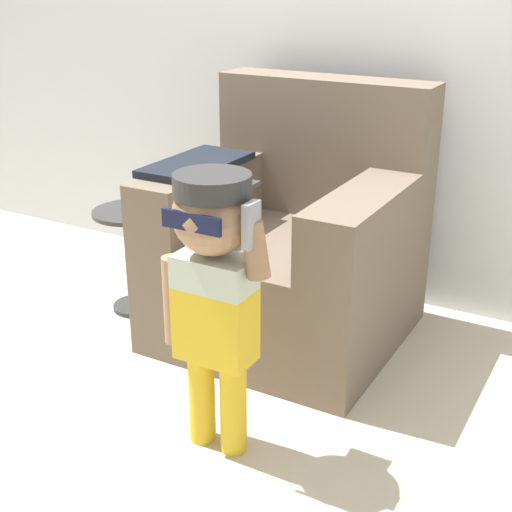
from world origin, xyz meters
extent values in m
plane|color=#BCB29E|center=(0.00, 0.00, 0.00)|extent=(10.00, 10.00, 0.00)
cube|color=silver|center=(0.00, 0.78, 1.30)|extent=(10.00, 0.05, 2.60)
cube|color=#6B5B4C|center=(-0.14, 0.18, 0.22)|extent=(0.93, 0.90, 0.45)
cube|color=#6B5B4C|center=(-0.14, 0.52, 0.74)|extent=(0.93, 0.21, 0.58)
cube|color=#6B5B4C|center=(-0.49, 0.07, 0.58)|extent=(0.22, 0.70, 0.25)
cube|color=#6B5B4C|center=(0.22, 0.07, 0.58)|extent=(0.22, 0.70, 0.25)
cube|color=black|center=(-0.49, 0.07, 0.72)|extent=(0.26, 0.50, 0.03)
cylinder|color=gold|center=(-0.04, -0.61, 0.16)|extent=(0.09, 0.09, 0.32)
cylinder|color=gold|center=(0.08, -0.61, 0.16)|extent=(0.09, 0.09, 0.32)
cube|color=gold|center=(0.02, -0.61, 0.44)|extent=(0.24, 0.14, 0.24)
cube|color=#B7C6B2|center=(0.02, -0.61, 0.61)|extent=(0.24, 0.14, 0.10)
sphere|color=#997051|center=(0.02, -0.61, 0.79)|extent=(0.24, 0.24, 0.24)
cylinder|color=#2D2D2D|center=(0.02, -0.61, 0.88)|extent=(0.23, 0.23, 0.07)
cube|color=#2D2D2D|center=(0.02, -0.50, 0.86)|extent=(0.14, 0.11, 0.01)
cube|color=#0F1433|center=(0.02, -0.72, 0.80)|extent=(0.19, 0.01, 0.05)
cylinder|color=#997051|center=(-0.13, -0.61, 0.49)|extent=(0.07, 0.07, 0.29)
cylinder|color=#997051|center=(0.16, -0.61, 0.71)|extent=(0.10, 0.07, 0.17)
cube|color=gray|center=(0.16, -0.62, 0.79)|extent=(0.02, 0.07, 0.13)
cylinder|color=#333333|center=(-0.84, 0.06, 0.01)|extent=(0.22, 0.22, 0.02)
cylinder|color=#333333|center=(-0.84, 0.06, 0.23)|extent=(0.06, 0.06, 0.45)
cylinder|color=#333333|center=(-0.84, 0.06, 0.46)|extent=(0.34, 0.34, 0.02)
camera|label=1|loc=(1.08, -2.23, 1.45)|focal=50.00mm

